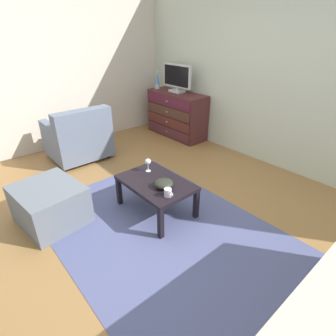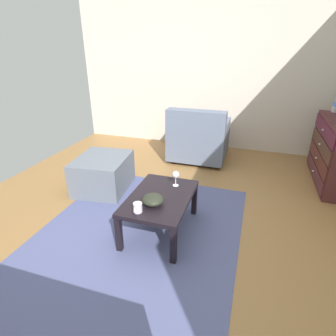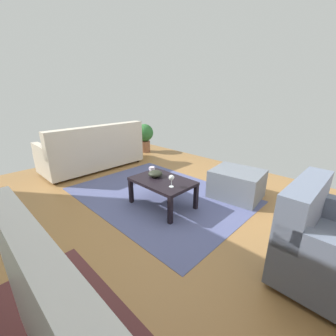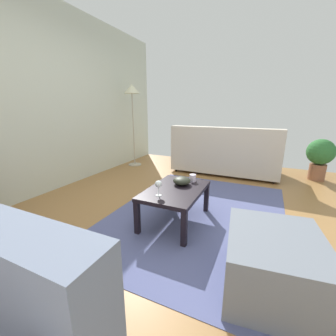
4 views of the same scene
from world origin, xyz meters
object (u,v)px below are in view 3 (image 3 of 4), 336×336
object	(u,v)px
armchair	(332,247)
potted_plant	(145,135)
ottoman	(237,184)
bowl_decorative	(155,174)
coffee_table	(162,183)
couch_large	(94,152)
wine_glass	(171,178)
mug	(152,170)

from	to	relation	value
armchair	potted_plant	xyz separation A→B (m)	(4.29, -1.67, 0.09)
ottoman	bowl_decorative	bearing A→B (deg)	51.89
coffee_table	potted_plant	xyz separation A→B (m)	(2.39, -1.70, 0.10)
coffee_table	couch_large	bearing A→B (deg)	-3.70
armchair	potted_plant	size ratio (longest dim) A/B	1.18
coffee_table	wine_glass	bearing A→B (deg)	161.77
mug	couch_large	xyz separation A→B (m)	(1.82, -0.05, -0.08)
mug	armchair	size ratio (longest dim) A/B	0.13
bowl_decorative	armchair	distance (m)	2.05
wine_glass	coffee_table	bearing A→B (deg)	-18.23
armchair	coffee_table	bearing A→B (deg)	1.12
bowl_decorative	couch_large	size ratio (longest dim) A/B	0.10
potted_plant	coffee_table	bearing A→B (deg)	144.58
armchair	potted_plant	world-z (taller)	armchair
coffee_table	couch_large	size ratio (longest dim) A/B	0.43
mug	couch_large	bearing A→B (deg)	-1.47
couch_large	ottoman	world-z (taller)	couch_large
armchair	ottoman	world-z (taller)	armchair
armchair	potted_plant	distance (m)	4.60
armchair	ottoman	distance (m)	1.60
ottoman	potted_plant	bearing A→B (deg)	-13.84
wine_glass	potted_plant	bearing A→B (deg)	-34.07
mug	potted_plant	bearing A→B (deg)	-37.74
armchair	ottoman	xyz separation A→B (m)	(1.30, -0.93, -0.14)
coffee_table	armchair	distance (m)	1.90
mug	armchair	xyz separation A→B (m)	(-2.21, 0.05, -0.08)
coffee_table	wine_glass	distance (m)	0.30
coffee_table	couch_large	xyz separation A→B (m)	(2.13, -0.14, 0.01)
mug	ottoman	xyz separation A→B (m)	(-0.91, -0.88, -0.22)
mug	coffee_table	bearing A→B (deg)	163.69
armchair	mug	bearing A→B (deg)	-1.41
couch_large	ottoman	xyz separation A→B (m)	(-2.72, -0.83, -0.14)
mug	bowl_decorative	size ratio (longest dim) A/B	0.58
bowl_decorative	couch_large	xyz separation A→B (m)	(1.97, -0.12, -0.09)
potted_plant	ottoman	bearing A→B (deg)	166.16
coffee_table	ottoman	xyz separation A→B (m)	(-0.59, -0.97, -0.13)
coffee_table	potted_plant	bearing A→B (deg)	-35.42
mug	armchair	world-z (taller)	armchair
couch_large	ottoman	distance (m)	2.85
wine_glass	couch_large	bearing A→B (deg)	-5.24
bowl_decorative	armchair	xyz separation A→B (m)	(-2.05, -0.02, -0.09)
coffee_table	potted_plant	world-z (taller)	potted_plant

